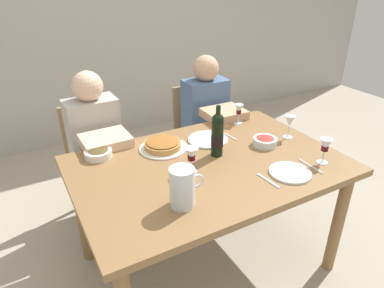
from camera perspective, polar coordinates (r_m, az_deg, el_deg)
name	(u,v)px	position (r m, az deg, el deg)	size (l,w,h in m)	color
ground_plane	(206,261)	(2.41, 2.41, -18.95)	(8.00, 8.00, 0.00)	#B2A893
back_wall	(90,6)	(3.82, -16.56, 21.11)	(8.00, 0.10, 2.80)	#B2ADA3
dining_table	(209,176)	(1.98, 2.78, -5.43)	(1.50, 1.00, 0.76)	olive
wine_bottle	(217,135)	(1.96, 4.25, 1.56)	(0.07, 0.07, 0.31)	black
water_pitcher	(182,189)	(1.56, -1.61, -7.57)	(0.17, 0.12, 0.19)	silver
baked_tart	(163,145)	(2.07, -4.92, -0.18)	(0.28, 0.28, 0.06)	white
salad_bowl	(265,141)	(2.15, 12.06, 0.50)	(0.15, 0.15, 0.06)	silver
olive_bowl	(98,153)	(2.05, -15.37, -1.44)	(0.16, 0.16, 0.05)	white
wine_glass_left_diner	(290,122)	(2.26, 15.97, 3.55)	(0.07, 0.07, 0.15)	silver
wine_glass_right_diner	(239,110)	(2.41, 7.81, 5.60)	(0.06, 0.06, 0.14)	silver
wine_glass_centre	(191,155)	(1.80, -0.09, -1.89)	(0.07, 0.07, 0.14)	silver
wine_glass_spare	(325,146)	(2.02, 21.31, -0.33)	(0.07, 0.07, 0.15)	silver
dinner_plate_left_setting	(290,173)	(1.90, 16.02, -4.59)	(0.22, 0.22, 0.01)	silver
dinner_plate_right_setting	(208,139)	(2.18, 2.66, 0.76)	(0.25, 0.25, 0.01)	silver
fork_left_setting	(268,181)	(1.81, 12.57, -5.97)	(0.16, 0.01, 0.01)	silver
knife_left_setting	(310,166)	(2.00, 19.11, -3.50)	(0.18, 0.01, 0.01)	silver
knife_right_setting	(227,135)	(2.26, 5.92, 1.50)	(0.18, 0.01, 0.01)	silver
spoon_right_setting	(187,145)	(2.11, -0.81, -0.20)	(0.16, 0.01, 0.01)	silver
chair_left	(94,155)	(2.66, -16.08, -1.77)	(0.41, 0.41, 0.87)	#9E7A51
diner_left	(101,154)	(2.40, -14.92, -1.65)	(0.34, 0.51, 1.16)	#B7B2A8
chair_right	(198,130)	(2.96, 0.94, 2.39)	(0.41, 0.41, 0.87)	#9E7A51
diner_right	(212,127)	(2.72, 3.35, 2.84)	(0.35, 0.51, 1.16)	#4C6B93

